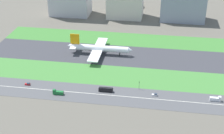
{
  "coord_description": "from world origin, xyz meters",
  "views": [
    {
      "loc": [
        29.18,
        -295.54,
        144.43
      ],
      "look_at": [
        -11.82,
        -36.5,
        6.0
      ],
      "focal_mm": 54.06,
      "sensor_mm": 36.0,
      "label": 1
    }
  ],
  "objects_px": {
    "bus_0": "(106,90)",
    "traffic_light": "(139,85)",
    "truck_0": "(58,92)",
    "airliner": "(98,48)",
    "car_0": "(155,95)",
    "fuel_tank_west": "(130,1)",
    "office_tower": "(183,7)",
    "truck_1": "(216,99)",
    "hangar_building": "(125,0)",
    "car_2": "(28,84)"
  },
  "relations": [
    {
      "from": "truck_1",
      "to": "traffic_light",
      "type": "bearing_deg",
      "value": 172.38
    },
    {
      "from": "airliner",
      "to": "car_2",
      "type": "xyz_separation_m",
      "value": [
        -46.79,
        -68.0,
        -5.31
      ]
    },
    {
      "from": "airliner",
      "to": "fuel_tank_west",
      "type": "xyz_separation_m",
      "value": [
        14.14,
        159.0,
        1.56
      ]
    },
    {
      "from": "office_tower",
      "to": "traffic_light",
      "type": "bearing_deg",
      "value": -102.44
    },
    {
      "from": "truck_1",
      "to": "hangar_building",
      "type": "relative_size",
      "value": 0.19
    },
    {
      "from": "traffic_light",
      "to": "fuel_tank_west",
      "type": "distance_m",
      "value": 221.26
    },
    {
      "from": "traffic_light",
      "to": "office_tower",
      "type": "relative_size",
      "value": 0.13
    },
    {
      "from": "hangar_building",
      "to": "airliner",
      "type": "bearing_deg",
      "value": -96.2
    },
    {
      "from": "truck_0",
      "to": "traffic_light",
      "type": "height_order",
      "value": "traffic_light"
    },
    {
      "from": "car_0",
      "to": "fuel_tank_west",
      "type": "relative_size",
      "value": 0.17
    },
    {
      "from": "bus_0",
      "to": "traffic_light",
      "type": "height_order",
      "value": "traffic_light"
    },
    {
      "from": "airliner",
      "to": "hangar_building",
      "type": "height_order",
      "value": "hangar_building"
    },
    {
      "from": "hangar_building",
      "to": "fuel_tank_west",
      "type": "xyz_separation_m",
      "value": [
        1.77,
        45.0,
        -14.72
      ]
    },
    {
      "from": "airliner",
      "to": "truck_1",
      "type": "xyz_separation_m",
      "value": [
        105.23,
        -68.0,
        -4.56
      ]
    },
    {
      "from": "bus_0",
      "to": "fuel_tank_west",
      "type": "distance_m",
      "value": 227.14
    },
    {
      "from": "truck_0",
      "to": "airliner",
      "type": "bearing_deg",
      "value": -102.73
    },
    {
      "from": "office_tower",
      "to": "truck_0",
      "type": "bearing_deg",
      "value": -117.85
    },
    {
      "from": "truck_0",
      "to": "bus_0",
      "type": "relative_size",
      "value": 0.72
    },
    {
      "from": "car_2",
      "to": "fuel_tank_west",
      "type": "relative_size",
      "value": 0.17
    },
    {
      "from": "bus_0",
      "to": "traffic_light",
      "type": "xyz_separation_m",
      "value": [
        26.1,
        7.99,
        2.47
      ]
    },
    {
      "from": "airliner",
      "to": "bus_0",
      "type": "xyz_separation_m",
      "value": [
        19.33,
        -68.0,
        -4.41
      ]
    },
    {
      "from": "truck_1",
      "to": "traffic_light",
      "type": "xyz_separation_m",
      "value": [
        -59.79,
        7.99,
        2.62
      ]
    },
    {
      "from": "traffic_light",
      "to": "truck_1",
      "type": "bearing_deg",
      "value": -7.62
    },
    {
      "from": "car_0",
      "to": "fuel_tank_west",
      "type": "xyz_separation_m",
      "value": [
        -44.6,
        227.0,
        6.87
      ]
    },
    {
      "from": "hangar_building",
      "to": "car_0",
      "type": "bearing_deg",
      "value": -75.71
    },
    {
      "from": "truck_0",
      "to": "fuel_tank_west",
      "type": "xyz_separation_m",
      "value": [
        31.76,
        237.0,
        6.12
      ]
    },
    {
      "from": "car_0",
      "to": "office_tower",
      "type": "bearing_deg",
      "value": 82.15
    },
    {
      "from": "truck_0",
      "to": "truck_1",
      "type": "relative_size",
      "value": 1.0
    },
    {
      "from": "fuel_tank_west",
      "to": "truck_1",
      "type": "bearing_deg",
      "value": -68.14
    },
    {
      "from": "bus_0",
      "to": "office_tower",
      "type": "relative_size",
      "value": 0.22
    },
    {
      "from": "car_2",
      "to": "office_tower",
      "type": "xyz_separation_m",
      "value": [
        130.61,
        182.0,
        15.66
      ]
    },
    {
      "from": "car_2",
      "to": "hangar_building",
      "type": "height_order",
      "value": "hangar_building"
    },
    {
      "from": "airliner",
      "to": "truck_1",
      "type": "bearing_deg",
      "value": -32.87
    },
    {
      "from": "fuel_tank_west",
      "to": "truck_0",
      "type": "bearing_deg",
      "value": -97.63
    },
    {
      "from": "car_2",
      "to": "truck_0",
      "type": "bearing_deg",
      "value": -18.92
    },
    {
      "from": "bus_0",
      "to": "car_2",
      "type": "distance_m",
      "value": 66.13
    },
    {
      "from": "car_0",
      "to": "car_2",
      "type": "bearing_deg",
      "value": 180.0
    },
    {
      "from": "airliner",
      "to": "bus_0",
      "type": "height_order",
      "value": "airliner"
    },
    {
      "from": "traffic_light",
      "to": "hangar_building",
      "type": "height_order",
      "value": "hangar_building"
    },
    {
      "from": "airliner",
      "to": "car_0",
      "type": "distance_m",
      "value": 90.01
    },
    {
      "from": "truck_1",
      "to": "car_0",
      "type": "xyz_separation_m",
      "value": [
        -46.49,
        0.0,
        -0.75
      ]
    },
    {
      "from": "truck_0",
      "to": "traffic_light",
      "type": "distance_m",
      "value": 65.63
    },
    {
      "from": "airliner",
      "to": "traffic_light",
      "type": "xyz_separation_m",
      "value": [
        45.44,
        -60.01,
        -1.94
      ]
    },
    {
      "from": "bus_0",
      "to": "traffic_light",
      "type": "relative_size",
      "value": 1.61
    },
    {
      "from": "bus_0",
      "to": "car_2",
      "type": "bearing_deg",
      "value": 180.0
    },
    {
      "from": "truck_1",
      "to": "bus_0",
      "type": "height_order",
      "value": "truck_1"
    },
    {
      "from": "airliner",
      "to": "office_tower",
      "type": "xyz_separation_m",
      "value": [
        83.82,
        114.0,
        10.35
      ]
    },
    {
      "from": "truck_0",
      "to": "bus_0",
      "type": "distance_m",
      "value": 38.28
    },
    {
      "from": "bus_0",
      "to": "car_2",
      "type": "relative_size",
      "value": 2.64
    },
    {
      "from": "truck_0",
      "to": "office_tower",
      "type": "xyz_separation_m",
      "value": [
        101.44,
        192.0,
        14.91
      ]
    }
  ]
}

